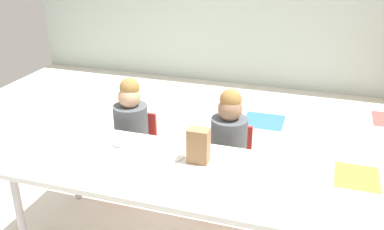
{
  "coord_description": "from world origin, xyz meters",
  "views": [
    {
      "loc": [
        1.0,
        -2.92,
        1.93
      ],
      "look_at": [
        0.25,
        -0.6,
        0.86
      ],
      "focal_mm": 39.99,
      "sensor_mm": 36.0,
      "label": 1
    }
  ],
  "objects_px": {
    "craft_table": "(168,174)",
    "donut_powdered_on_plate": "(120,142)",
    "paper_plate_near_edge": "(121,145)",
    "paper_bag_brown": "(198,146)",
    "seated_child_middle_seat": "(229,138)",
    "seated_child_near_camera": "(132,124)",
    "paper_plate_center_table": "(171,155)"
  },
  "relations": [
    {
      "from": "paper_plate_center_table",
      "to": "seated_child_middle_seat",
      "type": "bearing_deg",
      "value": 59.6
    },
    {
      "from": "craft_table",
      "to": "seated_child_middle_seat",
      "type": "height_order",
      "value": "seated_child_middle_seat"
    },
    {
      "from": "seated_child_middle_seat",
      "to": "seated_child_near_camera",
      "type": "bearing_deg",
      "value": 180.0
    },
    {
      "from": "seated_child_near_camera",
      "to": "paper_plate_center_table",
      "type": "bearing_deg",
      "value": -43.17
    },
    {
      "from": "donut_powdered_on_plate",
      "to": "paper_plate_center_table",
      "type": "bearing_deg",
      "value": -4.18
    },
    {
      "from": "craft_table",
      "to": "seated_child_near_camera",
      "type": "xyz_separation_m",
      "value": [
        -0.53,
        0.6,
        -0.01
      ]
    },
    {
      "from": "paper_bag_brown",
      "to": "paper_plate_center_table",
      "type": "height_order",
      "value": "paper_bag_brown"
    },
    {
      "from": "seated_child_near_camera",
      "to": "paper_plate_center_table",
      "type": "height_order",
      "value": "seated_child_near_camera"
    },
    {
      "from": "paper_plate_near_edge",
      "to": "donut_powdered_on_plate",
      "type": "height_order",
      "value": "donut_powdered_on_plate"
    },
    {
      "from": "seated_child_middle_seat",
      "to": "craft_table",
      "type": "bearing_deg",
      "value": -111.59
    },
    {
      "from": "craft_table",
      "to": "seated_child_middle_seat",
      "type": "bearing_deg",
      "value": 68.41
    },
    {
      "from": "paper_plate_near_edge",
      "to": "seated_child_near_camera",
      "type": "bearing_deg",
      "value": 106.52
    },
    {
      "from": "craft_table",
      "to": "paper_plate_center_table",
      "type": "distance_m",
      "value": 0.15
    },
    {
      "from": "seated_child_middle_seat",
      "to": "paper_plate_near_edge",
      "type": "distance_m",
      "value": 0.77
    },
    {
      "from": "paper_bag_brown",
      "to": "paper_plate_near_edge",
      "type": "xyz_separation_m",
      "value": [
        -0.55,
        0.04,
        -0.11
      ]
    },
    {
      "from": "paper_bag_brown",
      "to": "donut_powdered_on_plate",
      "type": "bearing_deg",
      "value": 175.58
    },
    {
      "from": "seated_child_middle_seat",
      "to": "paper_plate_center_table",
      "type": "height_order",
      "value": "seated_child_middle_seat"
    },
    {
      "from": "seated_child_middle_seat",
      "to": "paper_bag_brown",
      "type": "height_order",
      "value": "seated_child_middle_seat"
    },
    {
      "from": "craft_table",
      "to": "seated_child_middle_seat",
      "type": "xyz_separation_m",
      "value": [
        0.24,
        0.6,
        -0.01
      ]
    },
    {
      "from": "paper_plate_near_edge",
      "to": "donut_powdered_on_plate",
      "type": "relative_size",
      "value": 1.67
    },
    {
      "from": "craft_table",
      "to": "paper_plate_near_edge",
      "type": "relative_size",
      "value": 10.62
    },
    {
      "from": "craft_table",
      "to": "donut_powdered_on_plate",
      "type": "height_order",
      "value": "donut_powdered_on_plate"
    },
    {
      "from": "paper_plate_center_table",
      "to": "craft_table",
      "type": "bearing_deg",
      "value": -77.02
    },
    {
      "from": "paper_bag_brown",
      "to": "donut_powdered_on_plate",
      "type": "relative_size",
      "value": 2.05
    },
    {
      "from": "seated_child_near_camera",
      "to": "paper_bag_brown",
      "type": "distance_m",
      "value": 0.85
    },
    {
      "from": "paper_plate_near_edge",
      "to": "seated_child_middle_seat",
      "type": "bearing_deg",
      "value": 34.46
    },
    {
      "from": "craft_table",
      "to": "seated_child_middle_seat",
      "type": "relative_size",
      "value": 2.08
    },
    {
      "from": "paper_plate_center_table",
      "to": "donut_powdered_on_plate",
      "type": "bearing_deg",
      "value": 175.82
    },
    {
      "from": "donut_powdered_on_plate",
      "to": "seated_child_near_camera",
      "type": "bearing_deg",
      "value": 106.52
    },
    {
      "from": "paper_bag_brown",
      "to": "paper_plate_near_edge",
      "type": "height_order",
      "value": "paper_bag_brown"
    },
    {
      "from": "paper_bag_brown",
      "to": "craft_table",
      "type": "bearing_deg",
      "value": -141.07
    },
    {
      "from": "seated_child_middle_seat",
      "to": "paper_plate_center_table",
      "type": "bearing_deg",
      "value": -120.4
    }
  ]
}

